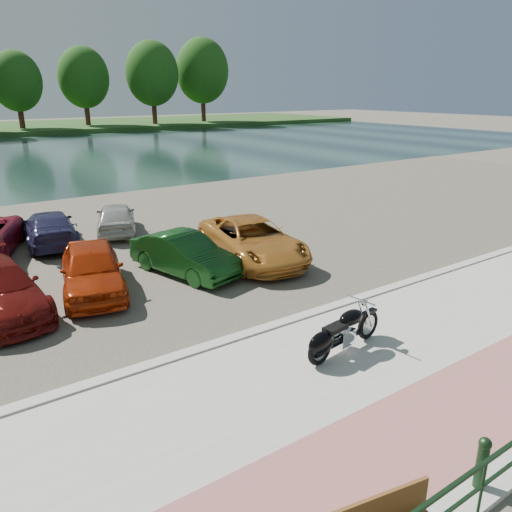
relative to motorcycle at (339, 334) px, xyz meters
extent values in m
plane|color=#595447|center=(0.54, -0.15, -0.56)|extent=(200.00, 200.00, 0.00)
cube|color=#B0ADA6|center=(0.54, -1.15, -0.51)|extent=(60.00, 6.00, 0.10)
cube|color=#9E595C|center=(0.54, -2.65, -0.46)|extent=(60.00, 2.00, 0.01)
cube|color=#B0ADA6|center=(0.54, 1.85, -0.49)|extent=(60.00, 0.30, 0.14)
cube|color=#48423A|center=(0.54, 10.85, -0.54)|extent=(60.00, 18.00, 0.04)
cube|color=#192D2C|center=(0.54, 39.85, -0.56)|extent=(120.00, 40.00, 0.00)
cylinder|color=black|center=(-1.46, -4.15, -0.01)|extent=(0.04, 0.04, 0.90)
cylinder|color=black|center=(-0.96, -3.85, -0.11)|extent=(0.16, 0.16, 0.70)
sphere|color=black|center=(-0.96, -3.85, 0.26)|extent=(0.18, 0.18, 0.18)
cylinder|color=#3C1F15|center=(6.54, 65.85, 2.29)|extent=(0.70, 0.70, 4.50)
ellipsoid|color=#1A3C10|center=(6.54, 65.85, 5.89)|extent=(6.30, 6.30, 7.56)
cylinder|color=#3C1F15|center=(15.54, 67.25, 2.51)|extent=(0.70, 0.70, 4.95)
ellipsoid|color=#1A3C10|center=(15.54, 67.25, 6.47)|extent=(6.93, 6.93, 8.32)
cylinder|color=#3C1F15|center=(24.54, 64.45, 2.74)|extent=(0.70, 0.70, 5.40)
ellipsoid|color=#1A3C10|center=(24.54, 64.45, 7.06)|extent=(7.56, 7.56, 9.07)
cylinder|color=#3C1F15|center=(33.54, 65.85, 2.96)|extent=(0.70, 0.70, 5.85)
ellipsoid|color=#1A3C10|center=(33.54, 65.85, 7.64)|extent=(8.19, 8.19, 9.83)
torus|color=black|center=(1.03, 0.14, -0.12)|extent=(0.69, 0.21, 0.68)
torus|color=black|center=(-0.60, -0.09, -0.12)|extent=(0.69, 0.21, 0.68)
cylinder|color=#B2B2B7|center=(1.03, 0.14, -0.12)|extent=(0.46, 0.12, 0.46)
cylinder|color=#B2B2B7|center=(-0.60, -0.09, -0.12)|extent=(0.46, 0.12, 0.46)
cylinder|color=silver|center=(0.91, 0.02, 0.18)|extent=(0.33, 0.09, 0.63)
cylinder|color=silver|center=(0.88, 0.22, 0.18)|extent=(0.33, 0.09, 0.63)
cylinder|color=silver|center=(0.71, 0.09, 0.57)|extent=(0.14, 0.75, 0.04)
sphere|color=silver|center=(0.81, 0.11, 0.49)|extent=(0.18, 0.18, 0.16)
sphere|color=silver|center=(0.88, 0.12, 0.49)|extent=(0.12, 0.12, 0.11)
cube|color=black|center=(1.03, 0.14, 0.19)|extent=(0.47, 0.20, 0.06)
cube|color=black|center=(0.22, 0.02, -0.18)|extent=(1.20, 0.26, 0.08)
cube|color=silver|center=(0.17, 0.02, -0.11)|extent=(0.49, 0.38, 0.34)
cylinder|color=silver|center=(0.27, 0.03, 0.09)|extent=(0.27, 0.21, 0.27)
cylinder|color=silver|center=(0.07, 0.00, 0.09)|extent=(0.27, 0.21, 0.27)
ellipsoid|color=black|center=(0.40, 0.05, 0.26)|extent=(0.72, 0.45, 0.32)
cube|color=black|center=(-0.13, -0.02, 0.20)|extent=(0.58, 0.35, 0.10)
ellipsoid|color=black|center=(-0.55, -0.08, 0.00)|extent=(0.77, 0.43, 0.50)
cube|color=black|center=(-0.60, -0.09, -0.07)|extent=(0.42, 0.23, 0.30)
cylinder|color=silver|center=(-0.15, 0.13, -0.24)|extent=(1.10, 0.24, 0.09)
cylinder|color=silver|center=(-0.15, 0.13, -0.16)|extent=(1.10, 0.24, 0.09)
cylinder|color=#B2B2B7|center=(0.09, -0.17, -0.33)|extent=(0.04, 0.14, 0.22)
imported|color=#AF2F0B|center=(-3.11, 6.49, 0.16)|extent=(2.56, 4.30, 1.37)
imported|color=#103D13|center=(-0.34, 6.35, 0.10)|extent=(2.24, 4.01, 1.25)
imported|color=#BD7A2B|center=(2.09, 6.23, 0.17)|extent=(3.04, 5.26, 1.38)
imported|color=navy|center=(-2.94, 11.95, 0.09)|extent=(2.26, 4.38, 1.22)
imported|color=#B1B1AC|center=(-0.42, 12.05, 0.09)|extent=(2.57, 3.86, 1.22)
camera|label=1|loc=(-6.78, -6.70, 4.87)|focal=35.00mm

